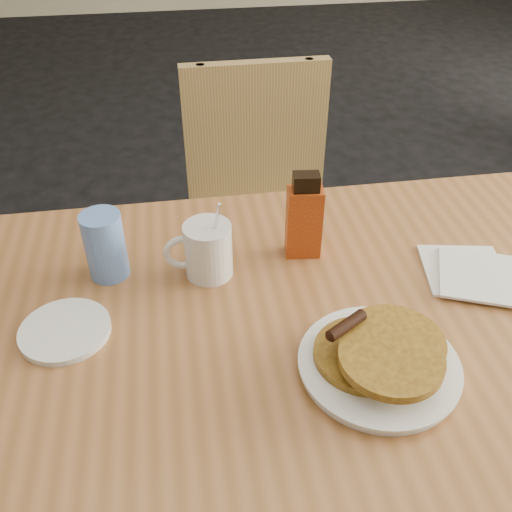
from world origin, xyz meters
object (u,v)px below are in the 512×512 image
Objects in this scene: chair_main_far at (261,198)px; pancake_plate at (380,359)px; syrup_bottle at (304,218)px; main_table at (312,334)px; coffee_mug at (207,249)px; blue_tumbler at (105,245)px.

pancake_plate is at bearing -86.75° from chair_main_far.
syrup_bottle is (-0.00, -0.53, 0.28)m from chair_main_far.
syrup_bottle is at bearing 83.45° from main_table.
main_table is 5.18× the size of pancake_plate.
pancake_plate is at bearing -74.77° from syrup_bottle.
syrup_bottle reaches higher than pancake_plate.
main_table is at bearing -90.82° from syrup_bottle.
blue_tumbler is at bearing 178.28° from coffee_mug.
blue_tumbler is (-0.39, -0.54, 0.26)m from chair_main_far.
blue_tumbler is (-0.38, -0.01, -0.02)m from syrup_bottle.
chair_main_far is at bearing 93.62° from pancake_plate.
chair_main_far is at bearing 54.27° from blue_tumbler.
coffee_mug is 0.19m from blue_tumbler.
syrup_bottle is 0.39m from blue_tumbler.
syrup_bottle is at bearing 16.87° from coffee_mug.
chair_main_far is 0.88m from pancake_plate.
syrup_bottle is (0.02, 0.19, 0.12)m from main_table.
chair_main_far is 3.58× the size of pancake_plate.
pancake_plate is 0.33m from syrup_bottle.
coffee_mug reaches higher than blue_tumbler.
chair_main_far is 0.65m from coffee_mug.
coffee_mug is (-0.17, 0.16, 0.10)m from main_table.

